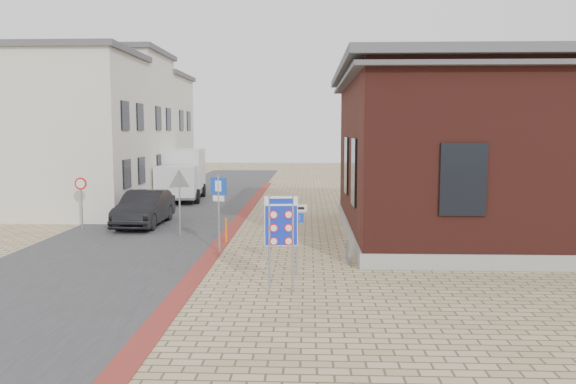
% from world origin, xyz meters
% --- Properties ---
extents(ground, '(120.00, 120.00, 0.00)m').
position_xyz_m(ground, '(0.00, 0.00, 0.00)').
color(ground, tan).
rests_on(ground, ground).
extents(road_strip, '(7.00, 60.00, 0.02)m').
position_xyz_m(road_strip, '(-5.50, 15.00, 0.01)').
color(road_strip, '#38383A').
rests_on(road_strip, ground).
extents(curb_strip, '(0.60, 40.00, 0.02)m').
position_xyz_m(curb_strip, '(-2.00, 10.00, 0.01)').
color(curb_strip, maroon).
rests_on(curb_strip, ground).
extents(brick_building, '(13.00, 13.00, 6.80)m').
position_xyz_m(brick_building, '(8.99, 7.00, 3.49)').
color(brick_building, gray).
rests_on(brick_building, ground).
extents(townhouse_near, '(7.40, 6.40, 8.30)m').
position_xyz_m(townhouse_near, '(-10.99, 12.00, 4.17)').
color(townhouse_near, silver).
rests_on(townhouse_near, ground).
extents(townhouse_mid, '(7.40, 6.40, 9.10)m').
position_xyz_m(townhouse_mid, '(-10.99, 18.00, 4.57)').
color(townhouse_mid, silver).
rests_on(townhouse_mid, ground).
extents(townhouse_far, '(7.40, 6.40, 8.30)m').
position_xyz_m(townhouse_far, '(-10.99, 24.00, 4.17)').
color(townhouse_far, silver).
rests_on(townhouse_far, ground).
extents(bike_rack, '(0.08, 1.80, 0.60)m').
position_xyz_m(bike_rack, '(2.65, 2.20, 0.26)').
color(bike_rack, slate).
rests_on(bike_rack, ground).
extents(sedan, '(1.69, 4.80, 1.58)m').
position_xyz_m(sedan, '(-6.06, 8.81, 0.79)').
color(sedan, black).
rests_on(sedan, ground).
extents(box_truck, '(2.94, 6.15, 3.12)m').
position_xyz_m(box_truck, '(-6.52, 18.32, 1.61)').
color(box_truck, slate).
rests_on(box_truck, ground).
extents(border_sign, '(0.88, 0.13, 2.57)m').
position_xyz_m(border_sign, '(0.62, -1.50, 1.84)').
color(border_sign, gray).
rests_on(border_sign, ground).
extents(essen_sign, '(0.60, 0.12, 2.24)m').
position_xyz_m(essen_sign, '(1.00, 0.30, 1.47)').
color(essen_sign, gray).
rests_on(essen_sign, ground).
extents(parking_sign, '(0.58, 0.24, 2.73)m').
position_xyz_m(parking_sign, '(-1.80, 3.34, 1.88)').
color(parking_sign, gray).
rests_on(parking_sign, ground).
extents(yield_sign, '(0.89, 0.45, 2.69)m').
position_xyz_m(yield_sign, '(-3.80, 6.00, 2.07)').
color(yield_sign, gray).
rests_on(yield_sign, ground).
extents(speed_sign, '(0.53, 0.07, 2.27)m').
position_xyz_m(speed_sign, '(-8.50, 7.75, 1.51)').
color(speed_sign, gray).
rests_on(speed_sign, ground).
extents(bollard, '(0.09, 0.09, 0.96)m').
position_xyz_m(bollard, '(-1.80, 5.00, 0.48)').
color(bollard, orange).
rests_on(bollard, ground).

